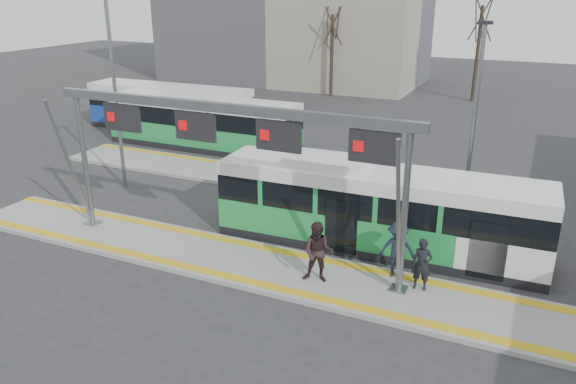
% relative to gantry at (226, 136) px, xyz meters
% --- Properties ---
extents(ground, '(120.00, 120.00, 0.00)m').
position_rel_gantry_xyz_m(ground, '(0.35, -0.25, -4.30)').
color(ground, '#2D2D30').
rests_on(ground, ground).
extents(platform_main, '(22.00, 3.00, 0.15)m').
position_rel_gantry_xyz_m(platform_main, '(0.35, -0.25, -4.22)').
color(platform_main, gray).
rests_on(platform_main, ground).
extents(platform_second, '(20.00, 3.00, 0.15)m').
position_rel_gantry_xyz_m(platform_second, '(-3.65, 7.75, -4.22)').
color(platform_second, gray).
rests_on(platform_second, ground).
extents(tactile_main, '(22.00, 2.65, 0.02)m').
position_rel_gantry_xyz_m(tactile_main, '(0.35, -0.25, -4.14)').
color(tactile_main, gold).
rests_on(tactile_main, platform_main).
extents(tactile_second, '(20.00, 0.35, 0.02)m').
position_rel_gantry_xyz_m(tactile_second, '(-3.65, 8.90, -4.14)').
color(tactile_second, gold).
rests_on(tactile_second, platform_second).
extents(gantry, '(13.00, 1.68, 5.20)m').
position_rel_gantry_xyz_m(gantry, '(0.00, 0.00, 0.00)').
color(gantry, slate).
rests_on(gantry, platform_main).
extents(hero_bus, '(11.45, 2.79, 3.13)m').
position_rel_gantry_xyz_m(hero_bus, '(4.25, 2.92, -2.87)').
color(hero_bus, black).
rests_on(hero_bus, ground).
extents(bg_bus_green, '(11.39, 2.46, 2.85)m').
position_rel_gantry_xyz_m(bg_bus_green, '(-8.36, 11.34, -2.89)').
color(bg_bus_green, black).
rests_on(bg_bus_green, ground).
extents(bg_bus_blue, '(10.93, 2.60, 2.84)m').
position_rel_gantry_xyz_m(bg_bus_blue, '(-12.54, 13.97, -2.90)').
color(bg_bus_blue, black).
rests_on(bg_bus_blue, ground).
extents(passenger_a, '(0.62, 0.43, 1.63)m').
position_rel_gantry_xyz_m(passenger_a, '(6.42, 0.39, -3.34)').
color(passenger_a, black).
rests_on(passenger_a, platform_main).
extents(passenger_b, '(1.07, 0.91, 1.95)m').
position_rel_gantry_xyz_m(passenger_b, '(3.41, -0.46, -3.18)').
color(passenger_b, '#2D1E20').
rests_on(passenger_b, platform_main).
extents(passenger_c, '(1.34, 1.02, 1.84)m').
position_rel_gantry_xyz_m(passenger_c, '(5.54, 0.85, -3.23)').
color(passenger_c, '#1A1F2F').
rests_on(passenger_c, platform_main).
extents(tree_left, '(1.40, 1.40, 7.42)m').
position_rel_gantry_xyz_m(tree_left, '(-7.30, 29.14, 1.33)').
color(tree_left, '#382B21').
rests_on(tree_left, ground).
extents(tree_mid, '(1.40, 1.40, 8.27)m').
position_rel_gantry_xyz_m(tree_mid, '(3.74, 31.97, 1.97)').
color(tree_mid, '#382B21').
rests_on(tree_mid, ground).
extents(tree_far, '(1.40, 1.40, 8.66)m').
position_rel_gantry_xyz_m(tree_far, '(-24.42, 32.58, 2.27)').
color(tree_far, '#382B21').
rests_on(tree_far, ground).
extents(lamp_west, '(0.50, 0.25, 8.49)m').
position_rel_gantry_xyz_m(lamp_west, '(-8.09, 4.22, 0.19)').
color(lamp_west, slate).
rests_on(lamp_west, ground).
extents(lamp_east, '(0.50, 0.25, 7.66)m').
position_rel_gantry_xyz_m(lamp_east, '(6.81, 6.11, -0.23)').
color(lamp_east, slate).
rests_on(lamp_east, ground).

